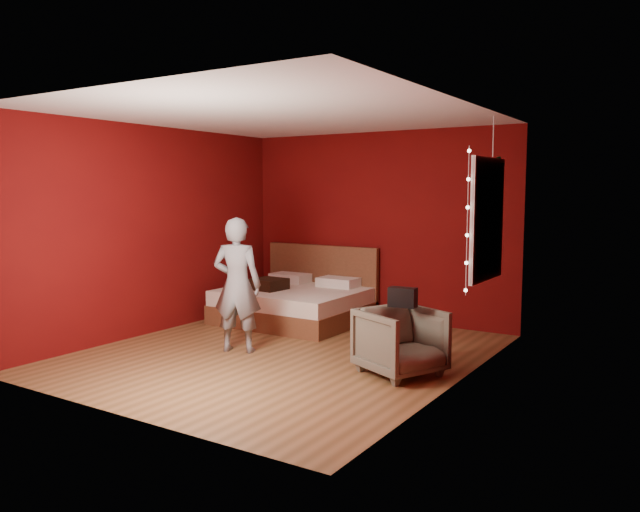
# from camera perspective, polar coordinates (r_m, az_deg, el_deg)

# --- Properties ---
(floor) EXTENTS (4.50, 4.50, 0.00)m
(floor) POSITION_cam_1_polar(r_m,az_deg,el_deg) (7.00, -3.41, -8.89)
(floor) COLOR brown
(floor) RESTS_ON ground
(room_walls) EXTENTS (4.04, 4.54, 2.62)m
(room_walls) POSITION_cam_1_polar(r_m,az_deg,el_deg) (6.76, -3.50, 5.00)
(room_walls) COLOR #5C0A09
(room_walls) RESTS_ON ground
(window) EXTENTS (0.05, 0.97, 1.27)m
(window) POSITION_cam_1_polar(r_m,az_deg,el_deg) (6.69, 15.02, 3.26)
(window) COLOR white
(window) RESTS_ON room_walls
(fairy_lights) EXTENTS (0.04, 0.04, 1.45)m
(fairy_lights) POSITION_cam_1_polar(r_m,az_deg,el_deg) (6.20, 13.33, 3.10)
(fairy_lights) COLOR silver
(fairy_lights) RESTS_ON room_walls
(bed) EXTENTS (1.83, 1.55, 1.00)m
(bed) POSITION_cam_1_polar(r_m,az_deg,el_deg) (8.63, -2.16, -4.25)
(bed) COLOR brown
(bed) RESTS_ON ground
(person) EXTENTS (0.64, 0.53, 1.51)m
(person) POSITION_cam_1_polar(r_m,az_deg,el_deg) (6.99, -7.59, -2.64)
(person) COLOR slate
(person) RESTS_ON ground
(armchair) EXTENTS (0.95, 0.94, 0.66)m
(armchair) POSITION_cam_1_polar(r_m,az_deg,el_deg) (6.19, 7.39, -7.77)
(armchair) COLOR #555143
(armchair) RESTS_ON ground
(handbag) EXTENTS (0.28, 0.17, 0.19)m
(handbag) POSITION_cam_1_polar(r_m,az_deg,el_deg) (6.19, 7.57, -3.75)
(handbag) COLOR black
(handbag) RESTS_ON armchair
(throw_pillow) EXTENTS (0.44, 0.44, 0.15)m
(throw_pillow) POSITION_cam_1_polar(r_m,az_deg,el_deg) (8.51, -4.73, -2.57)
(throw_pillow) COLOR black
(throw_pillow) RESTS_ON bed
(hanging_plant) EXTENTS (0.31, 0.27, 0.78)m
(hanging_plant) POSITION_cam_1_polar(r_m,az_deg,el_deg) (7.10, 15.48, 7.36)
(hanging_plant) COLOR silver
(hanging_plant) RESTS_ON room_walls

